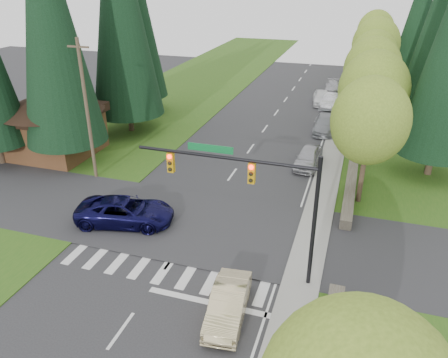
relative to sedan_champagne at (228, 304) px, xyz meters
The scene contains 30 objects.
ground 4.35m from the sedan_champagne, 163.45° to the right, with size 120.00×120.00×0.00m, color #28282B.
grass_east 20.78m from the sedan_champagne, 64.68° to the left, with size 14.00×110.00×0.06m, color #2A5516.
grass_west 25.42m from the sedan_champagne, 132.35° to the left, with size 14.00×110.00×0.06m, color #2A5516.
cross_street 7.96m from the sedan_champagne, 121.27° to the left, with size 120.00×8.00×0.10m, color #28282B.
sidewalk_east 20.97m from the sedan_champagne, 82.37° to the left, with size 1.80×80.00×0.13m, color gray.
curb_east 20.88m from the sedan_champagne, 84.68° to the left, with size 0.20×80.00×0.13m, color gray.
stone_wall_north 29.13m from the sedan_champagne, 81.14° to the left, with size 0.70×40.00×0.70m, color #4C4438.
traffic_signal 5.40m from the sedan_champagne, 85.56° to the left, with size 8.70×0.37×6.80m.
brown_building 23.69m from the sedan_champagne, 144.22° to the left, with size 8.40×8.40×5.40m.
utility_pole 17.92m from the sedan_champagne, 141.64° to the left, with size 1.60×0.24×10.00m.
decid_tree_0 14.60m from the sedan_champagne, 68.30° to the left, with size 4.80×4.80×8.37m.
decid_tree_1 21.07m from the sedan_champagne, 75.31° to the left, with size 5.20×5.20×8.80m.
decid_tree_2 27.73m from the sedan_champagne, 79.46° to the left, with size 5.00×5.00×8.82m.
decid_tree_3 34.52m from the sedan_champagne, 81.44° to the left, with size 5.00×5.00×8.55m.
decid_tree_4 41.45m from the sedan_champagne, 82.75° to the left, with size 5.40×5.40×9.18m.
decid_tree_5 48.28m from the sedan_champagne, 84.04° to the left, with size 4.80×4.80×8.30m.
decid_tree_6 55.25m from the sedan_champagne, 84.70° to the left, with size 5.20×5.20×8.86m.
conifer_w_a 23.62m from the sedan_champagne, 143.26° to the left, with size 6.12×6.12×19.80m.
conifer_w_b 27.73m from the sedan_champagne, 140.17° to the left, with size 5.44×5.44×17.80m.
conifer_w_c 28.35m from the sedan_champagne, 127.80° to the left, with size 6.46×6.46×20.80m.
conifer_w_e 33.72m from the sedan_champagne, 124.08° to the left, with size 5.78×5.78×18.80m.
conifer_e_b 35.98m from the sedan_champagne, 71.63° to the left, with size 6.12×6.12×19.80m.
conifer_e_c 48.57m from the sedan_champagne, 78.07° to the left, with size 5.10×5.10×16.80m.
sedan_champagne is the anchor object (origin of this frame).
suv_navy 10.00m from the sedan_champagne, 145.45° to the left, with size 2.68×5.82×1.62m, color #0C0A36.
parked_car_a 17.60m from the sedan_champagne, 86.51° to the left, with size 1.75×4.36×1.48m, color #A7A8AC.
parked_car_b 26.25m from the sedan_champagne, 86.76° to the left, with size 2.10×5.17×1.50m, color gray.
parked_car_c 34.62m from the sedan_champagne, 87.99° to the left, with size 1.57×4.50×1.48m, color silver.
parked_car_d 35.58m from the sedan_champagne, 89.86° to the left, with size 1.83×4.55×1.55m, color silver.
parked_car_e 41.78m from the sedan_champagne, 88.91° to the left, with size 1.77×4.35×1.26m, color #A5A5AA.
Camera 1 is at (8.47, -12.98, 13.97)m, focal length 35.00 mm.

